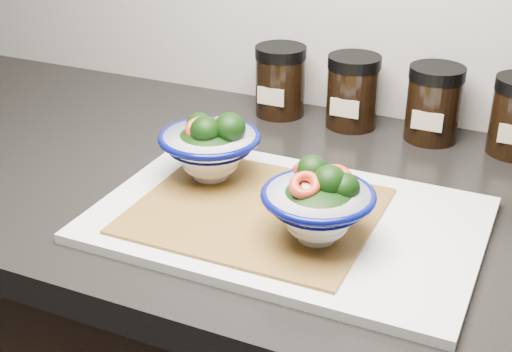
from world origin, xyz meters
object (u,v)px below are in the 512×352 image
at_px(cutting_board, 288,220).
at_px(bowl_right, 319,205).
at_px(bowl_left, 211,146).
at_px(spice_jar_b, 353,91).
at_px(spice_jar_c, 434,103).
at_px(spice_jar_a, 280,81).

xyz_separation_m(cutting_board, bowl_right, (0.05, -0.04, 0.05)).
relative_size(cutting_board, bowl_left, 3.41).
distance_m(bowl_left, bowl_right, 0.20).
bearing_deg(spice_jar_b, bowl_left, -110.23).
relative_size(bowl_right, spice_jar_b, 1.12).
relative_size(bowl_left, spice_jar_b, 1.17).
height_order(cutting_board, spice_jar_c, spice_jar_c).
xyz_separation_m(cutting_board, spice_jar_a, (-0.15, 0.32, 0.05)).
xyz_separation_m(bowl_left, spice_jar_a, (-0.02, 0.28, -0.00)).
relative_size(spice_jar_a, spice_jar_b, 1.00).
xyz_separation_m(bowl_right, spice_jar_c, (0.05, 0.36, 0.00)).
relative_size(cutting_board, bowl_right, 3.55).
relative_size(bowl_right, spice_jar_a, 1.12).
xyz_separation_m(spice_jar_a, spice_jar_b, (0.12, 0.00, 0.00)).
distance_m(bowl_right, spice_jar_b, 0.37).
bearing_deg(bowl_left, bowl_right, -25.64).
bearing_deg(spice_jar_c, bowl_left, -129.36).
bearing_deg(spice_jar_b, spice_jar_c, 0.00).
bearing_deg(bowl_left, cutting_board, -20.65).
xyz_separation_m(bowl_left, spice_jar_b, (0.10, 0.28, -0.00)).
distance_m(cutting_board, spice_jar_a, 0.36).
bearing_deg(spice_jar_a, spice_jar_c, 0.00).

